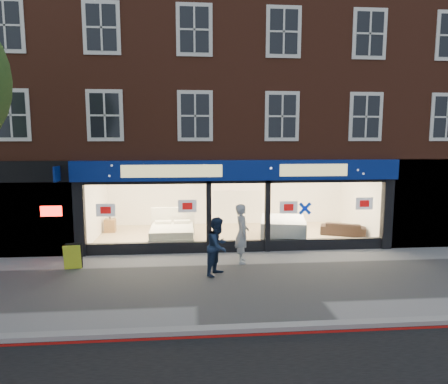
{
  "coord_description": "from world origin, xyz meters",
  "views": [
    {
      "loc": [
        -1.7,
        -10.8,
        4.04
      ],
      "look_at": [
        -0.56,
        2.5,
        2.25
      ],
      "focal_mm": 32.0,
      "sensor_mm": 36.0,
      "label": 1
    }
  ],
  "objects": [
    {
      "name": "ground",
      "position": [
        0.0,
        0.0,
        0.0
      ],
      "size": [
        120.0,
        120.0,
        0.0
      ],
      "primitive_type": "plane",
      "color": "gray",
      "rests_on": "ground"
    },
    {
      "name": "kerb_line",
      "position": [
        0.0,
        -3.1,
        0.01
      ],
      "size": [
        60.0,
        0.1,
        0.01
      ],
      "primitive_type": "cube",
      "color": "#8C0A07",
      "rests_on": "ground"
    },
    {
      "name": "kerb_stone",
      "position": [
        0.0,
        -2.9,
        0.06
      ],
      "size": [
        60.0,
        0.25,
        0.12
      ],
      "primitive_type": "cube",
      "color": "gray",
      "rests_on": "ground"
    },
    {
      "name": "showroom_floor",
      "position": [
        0.0,
        5.25,
        0.05
      ],
      "size": [
        11.0,
        4.5,
        0.1
      ],
      "primitive_type": "cube",
      "color": "tan",
      "rests_on": "ground"
    },
    {
      "name": "building",
      "position": [
        -0.02,
        6.93,
        6.67
      ],
      "size": [
        19.0,
        8.26,
        10.3
      ],
      "color": "brown",
      "rests_on": "ground"
    },
    {
      "name": "display_bed",
      "position": [
        -2.4,
        4.33,
        0.43
      ],
      "size": [
        1.74,
        2.08,
        1.17
      ],
      "rotation": [
        0.0,
        0.0,
        0.0
      ],
      "color": "white",
      "rests_on": "showroom_floor"
    },
    {
      "name": "bedside_table",
      "position": [
        -5.1,
        6.15,
        0.38
      ],
      "size": [
        0.46,
        0.46,
        0.55
      ],
      "primitive_type": "cube",
      "rotation": [
        0.0,
        0.0,
        0.02
      ],
      "color": "brown",
      "rests_on": "showroom_floor"
    },
    {
      "name": "mattress_stack",
      "position": [
        1.9,
        4.23,
        0.52
      ],
      "size": [
        2.08,
        2.43,
        0.84
      ],
      "rotation": [
        0.0,
        0.0,
        -0.21
      ],
      "color": "white",
      "rests_on": "showroom_floor"
    },
    {
      "name": "sofa",
      "position": [
        4.56,
        4.79,
        0.36
      ],
      "size": [
        1.92,
        1.34,
        0.52
      ],
      "primitive_type": "imported",
      "rotation": [
        0.0,
        0.0,
        2.74
      ],
      "color": "black",
      "rests_on": "showroom_floor"
    },
    {
      "name": "a_board",
      "position": [
        -5.35,
        1.58,
        0.4
      ],
      "size": [
        0.56,
        0.4,
        0.8
      ],
      "primitive_type": "cube",
      "rotation": [
        0.0,
        0.0,
        0.12
      ],
      "color": "#DCEE2A",
      "rests_on": "ground"
    },
    {
      "name": "pedestrian_grey",
      "position": [
        -0.03,
        1.81,
        0.97
      ],
      "size": [
        0.49,
        0.73,
        1.94
      ],
      "primitive_type": "imported",
      "rotation": [
        0.0,
        0.0,
        1.53
      ],
      "color": "#A9ACB1",
      "rests_on": "ground"
    },
    {
      "name": "pedestrian_blue",
      "position": [
        -0.89,
        0.68,
        0.87
      ],
      "size": [
        1.01,
        1.07,
        1.74
      ],
      "primitive_type": "imported",
      "rotation": [
        0.0,
        0.0,
        1.01
      ],
      "color": "#172540",
      "rests_on": "ground"
    }
  ]
}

